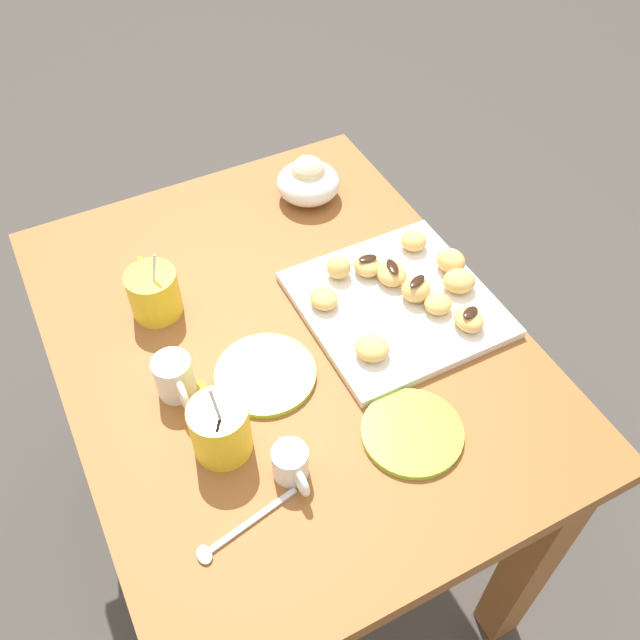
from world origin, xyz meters
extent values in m
plane|color=#423D38|center=(0.00, 0.00, 0.00)|extent=(8.00, 8.00, 0.00)
cube|color=#935628|center=(0.00, 0.00, 0.73)|extent=(0.94, 0.73, 0.04)
cube|color=#935628|center=(-0.41, -0.30, 0.36)|extent=(0.07, 0.07, 0.72)
cube|color=#935628|center=(0.41, -0.30, 0.36)|extent=(0.07, 0.07, 0.72)
cube|color=#935628|center=(0.41, 0.30, 0.36)|extent=(0.07, 0.07, 0.72)
cube|color=silver|center=(-0.03, -0.20, 0.76)|extent=(0.31, 0.31, 0.02)
cylinder|color=yellow|center=(-0.15, 0.17, 0.80)|extent=(0.09, 0.09, 0.09)
torus|color=yellow|center=(-0.10, 0.17, 0.80)|extent=(0.06, 0.01, 0.06)
cylinder|color=black|center=(-0.15, 0.17, 0.84)|extent=(0.07, 0.07, 0.01)
cylinder|color=silver|center=(-0.17, 0.17, 0.84)|extent=(0.04, 0.01, 0.12)
cylinder|color=yellow|center=(0.15, 0.17, 0.79)|extent=(0.09, 0.09, 0.09)
torus|color=yellow|center=(0.20, 0.17, 0.80)|extent=(0.06, 0.01, 0.06)
cylinder|color=black|center=(0.15, 0.17, 0.83)|extent=(0.07, 0.07, 0.01)
cylinder|color=silver|center=(0.13, 0.17, 0.83)|extent=(0.03, 0.04, 0.11)
cylinder|color=silver|center=(-0.02, 0.20, 0.79)|extent=(0.06, 0.06, 0.07)
cone|color=silver|center=(0.00, 0.20, 0.81)|extent=(0.02, 0.02, 0.02)
torus|color=silver|center=(-0.06, 0.20, 0.79)|extent=(0.05, 0.01, 0.05)
cylinder|color=white|center=(-0.02, 0.20, 0.82)|extent=(0.05, 0.05, 0.01)
ellipsoid|color=silver|center=(0.31, -0.20, 0.79)|extent=(0.13, 0.13, 0.07)
sphere|color=#F4E5B2|center=(0.31, -0.20, 0.81)|extent=(0.07, 0.07, 0.07)
ellipsoid|color=green|center=(0.32, -0.20, 0.83)|extent=(0.03, 0.02, 0.01)
cylinder|color=silver|center=(-0.23, 0.10, 0.78)|extent=(0.05, 0.05, 0.05)
cone|color=silver|center=(-0.21, 0.10, 0.80)|extent=(0.02, 0.02, 0.02)
torus|color=silver|center=(-0.27, 0.10, 0.78)|extent=(0.04, 0.01, 0.04)
cylinder|color=black|center=(-0.23, 0.10, 0.80)|extent=(0.04, 0.04, 0.01)
cylinder|color=#9EC633|center=(-0.06, 0.06, 0.76)|extent=(0.16, 0.16, 0.01)
cylinder|color=#9EC633|center=(-0.26, -0.09, 0.76)|extent=(0.15, 0.15, 0.01)
cube|color=silver|center=(-0.28, 0.18, 0.75)|extent=(0.04, 0.15, 0.00)
ellipsoid|color=silver|center=(-0.29, 0.26, 0.76)|extent=(0.03, 0.02, 0.01)
ellipsoid|color=#E5B260|center=(0.07, -0.29, 0.78)|extent=(0.07, 0.07, 0.03)
ellipsoid|color=#E5B260|center=(-0.13, -0.27, 0.78)|extent=(0.06, 0.05, 0.03)
ellipsoid|color=black|center=(-0.13, -0.27, 0.80)|extent=(0.03, 0.04, 0.00)
ellipsoid|color=#E5B260|center=(0.02, -0.21, 0.78)|extent=(0.06, 0.06, 0.03)
ellipsoid|color=black|center=(0.02, -0.21, 0.80)|extent=(0.04, 0.03, 0.00)
ellipsoid|color=#E5B260|center=(0.06, -0.19, 0.78)|extent=(0.06, 0.06, 0.03)
ellipsoid|color=black|center=(0.06, -0.19, 0.80)|extent=(0.02, 0.04, 0.00)
ellipsoid|color=#E5B260|center=(0.02, -0.08, 0.78)|extent=(0.05, 0.05, 0.03)
ellipsoid|color=#E5B260|center=(-0.08, -0.25, 0.78)|extent=(0.05, 0.05, 0.03)
ellipsoid|color=#E5B260|center=(-0.11, -0.10, 0.78)|extent=(0.08, 0.08, 0.03)
ellipsoid|color=#E5B260|center=(-0.05, -0.31, 0.79)|extent=(0.07, 0.07, 0.04)
ellipsoid|color=#E5B260|center=(0.07, -0.14, 0.79)|extent=(0.04, 0.04, 0.04)
ellipsoid|color=#E5B260|center=(-0.01, -0.32, 0.79)|extent=(0.06, 0.06, 0.04)
ellipsoid|color=#E5B260|center=(-0.04, -0.23, 0.79)|extent=(0.07, 0.07, 0.04)
ellipsoid|color=black|center=(-0.04, -0.23, 0.81)|extent=(0.03, 0.04, 0.00)
camera|label=1|loc=(-0.68, 0.28, 1.64)|focal=38.78mm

